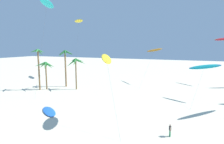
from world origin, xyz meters
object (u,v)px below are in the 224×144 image
Objects in this scene: flying_kite_0 at (47,3)px; flying_kite_7 at (106,59)px; palm_tree_3 at (46,67)px; palm_tree_2 at (76,64)px; flying_kite_1 at (154,50)px; flying_kite_4 at (204,67)px; palm_tree_0 at (65,58)px; person_foreground_walker at (170,130)px; palm_tree_1 at (38,57)px; flying_kite_3 at (79,21)px; grounded_kite_0 at (49,111)px.

flying_kite_7 is at bearing -28.19° from flying_kite_0.
flying_kite_7 is (22.81, -12.52, 3.41)m from palm_tree_3.
flying_kite_1 is (16.43, 17.13, 3.18)m from palm_tree_2.
palm_tree_3 is 0.78× the size of flying_kite_4.
palm_tree_0 is 35.23m from person_foreground_walker.
palm_tree_1 reaches higher than flying_kite_4.
palm_tree_3 is at bearing -139.35° from flying_kite_1.
palm_tree_2 is (4.51, -1.73, -1.33)m from palm_tree_0.
flying_kite_3 is at bearing 159.92° from flying_kite_4.
flying_kite_1 is at bearing 131.06° from flying_kite_4.
flying_kite_7 is 13.99m from grounded_kite_0.
person_foreground_walker is (24.76, -16.56, -5.76)m from palm_tree_2.
flying_kite_4 is at bearing -20.08° from flying_kite_3.
flying_kite_0 reaches higher than palm_tree_2.
palm_tree_0 is 26.67m from flying_kite_7.
flying_kite_1 is at bearing 88.81° from flying_kite_7.
flying_kite_1 reaches higher than flying_kite_4.
flying_kite_3 is 40.75m from grounded_kite_0.
flying_kite_0 is 36.58m from flying_kite_4.
flying_kite_3 is at bearing 136.13° from person_foreground_walker.
palm_tree_3 is at bearing 156.98° from person_foreground_walker.
palm_tree_3 is at bearing -156.69° from palm_tree_2.
flying_kite_4 is 1.69× the size of grounded_kite_0.
palm_tree_2 is at bearing 23.31° from palm_tree_3.
flying_kite_4 is (12.83, -14.73, -2.95)m from flying_kite_1.
flying_kite_1 is at bearing 40.65° from palm_tree_3.
flying_kite_3 is at bearing 128.42° from flying_kite_7.
flying_kite_4 is 0.90× the size of flying_kite_7.
person_foreground_walker is at bearing -20.62° from palm_tree_1.
palm_tree_1 is 1.45× the size of palm_tree_3.
flying_kite_7 is at bearing -126.94° from flying_kite_4.
flying_kite_4 is at bearing -48.94° from flying_kite_1.
palm_tree_3 is 0.33× the size of flying_kite_0.
flying_kite_0 is 31.92m from flying_kite_1.
palm_tree_3 reaches higher than person_foreground_walker.
flying_kite_0 is 2.10× the size of flying_kite_7.
flying_kite_0 is at bearing -74.56° from flying_kite_3.
palm_tree_2 is 1.46× the size of grounded_kite_0.
palm_tree_3 is 26.25m from flying_kite_7.
palm_tree_0 is at bearing 159.08° from palm_tree_2.
palm_tree_2 is 22.30m from flying_kite_7.
person_foreground_walker is (-4.51, -18.96, -5.99)m from flying_kite_4.
palm_tree_2 is at bearing 26.52° from palm_tree_1.
palm_tree_1 is (-3.76, -5.85, 0.28)m from palm_tree_0.
palm_tree_2 is 7.72m from palm_tree_3.
flying_kite_1 reaches higher than palm_tree_2.
flying_kite_4 reaches higher than palm_tree_3.
palm_tree_1 is 19.54m from grounded_kite_0.
flying_kite_7 reaches higher than person_foreground_walker.
palm_tree_0 is at bearing -70.44° from flying_kite_3.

